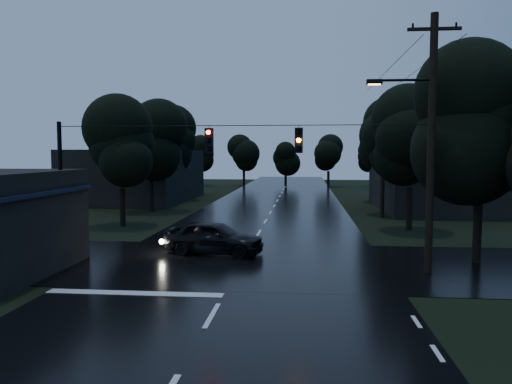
# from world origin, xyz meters

# --- Properties ---
(main_road) EXTENTS (12.00, 120.00, 0.02)m
(main_road) POSITION_xyz_m (0.00, 30.00, 0.00)
(main_road) COLOR black
(main_road) RESTS_ON ground
(cross_street) EXTENTS (60.00, 9.00, 0.02)m
(cross_street) POSITION_xyz_m (0.00, 12.00, 0.00)
(cross_street) COLOR black
(cross_street) RESTS_ON ground
(building_far_right) EXTENTS (10.00, 14.00, 4.40)m
(building_far_right) POSITION_xyz_m (14.00, 34.00, 2.20)
(building_far_right) COLOR black
(building_far_right) RESTS_ON ground
(building_far_left) EXTENTS (10.00, 16.00, 5.00)m
(building_far_left) POSITION_xyz_m (-14.00, 40.00, 2.50)
(building_far_left) COLOR black
(building_far_left) RESTS_ON ground
(utility_pole_main) EXTENTS (3.50, 0.30, 10.00)m
(utility_pole_main) POSITION_xyz_m (7.41, 11.00, 5.26)
(utility_pole_main) COLOR black
(utility_pole_main) RESTS_ON ground
(utility_pole_far) EXTENTS (2.00, 0.30, 7.50)m
(utility_pole_far) POSITION_xyz_m (8.30, 28.00, 3.88)
(utility_pole_far) COLOR black
(utility_pole_far) RESTS_ON ground
(anchor_pole_left) EXTENTS (0.18, 0.18, 6.00)m
(anchor_pole_left) POSITION_xyz_m (-7.50, 11.00, 3.00)
(anchor_pole_left) COLOR black
(anchor_pole_left) RESTS_ON ground
(span_signals) EXTENTS (15.00, 0.37, 1.12)m
(span_signals) POSITION_xyz_m (0.56, 10.99, 5.24)
(span_signals) COLOR black
(span_signals) RESTS_ON ground
(tree_corner_near) EXTENTS (4.48, 4.48, 9.44)m
(tree_corner_near) POSITION_xyz_m (10.00, 13.00, 5.99)
(tree_corner_near) COLOR black
(tree_corner_near) RESTS_ON ground
(tree_left_a) EXTENTS (3.92, 3.92, 8.26)m
(tree_left_a) POSITION_xyz_m (-9.00, 22.00, 5.24)
(tree_left_a) COLOR black
(tree_left_a) RESTS_ON ground
(tree_left_b) EXTENTS (4.20, 4.20, 8.85)m
(tree_left_b) POSITION_xyz_m (-9.60, 30.00, 5.62)
(tree_left_b) COLOR black
(tree_left_b) RESTS_ON ground
(tree_left_c) EXTENTS (4.48, 4.48, 9.44)m
(tree_left_c) POSITION_xyz_m (-10.20, 40.00, 5.99)
(tree_left_c) COLOR black
(tree_left_c) RESTS_ON ground
(tree_right_a) EXTENTS (4.20, 4.20, 8.85)m
(tree_right_a) POSITION_xyz_m (9.00, 22.00, 5.62)
(tree_right_a) COLOR black
(tree_right_a) RESTS_ON ground
(tree_right_b) EXTENTS (4.48, 4.48, 9.44)m
(tree_right_b) POSITION_xyz_m (9.60, 30.00, 5.99)
(tree_right_b) COLOR black
(tree_right_b) RESTS_ON ground
(tree_right_c) EXTENTS (4.76, 4.76, 10.03)m
(tree_right_c) POSITION_xyz_m (10.20, 40.00, 6.37)
(tree_right_c) COLOR black
(tree_right_c) RESTS_ON ground
(car) EXTENTS (4.88, 2.64, 1.58)m
(car) POSITION_xyz_m (-1.53, 13.76, 0.79)
(car) COLOR black
(car) RESTS_ON ground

